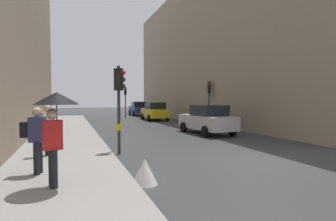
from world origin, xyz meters
TOP-DOWN VIEW (x-y plane):
  - ground_plane at (0.00, 0.00)m, footprint 120.00×120.00m
  - sidewalk_kerb at (-6.35, 6.00)m, footprint 3.40×40.00m
  - building_facade_right at (10.65, 16.67)m, footprint 12.00×32.87m
  - traffic_light_near_right at (-4.33, 2.49)m, footprint 0.44×0.36m
  - traffic_light_far_median at (-0.15, 22.97)m, footprint 0.24×0.43m
  - traffic_light_mid_street at (4.34, 11.49)m, footprint 0.33×0.45m
  - car_blue_van at (2.26, 26.64)m, footprint 2.13×4.26m
  - car_silver_hatchback at (1.77, 6.89)m, footprint 2.23×4.31m
  - car_yellow_taxi at (1.83, 18.09)m, footprint 2.07×4.23m
  - pedestrian_with_umbrella at (-6.44, -1.46)m, footprint 1.00×1.00m
  - pedestrian_with_grey_backpack at (-6.98, -0.14)m, footprint 0.65×0.41m
  - pedestrian_with_black_backpack at (-6.90, 2.37)m, footprint 0.66×0.48m
  - warning_sign_triangle at (-4.38, -1.48)m, footprint 0.64×0.64m

SIDE VIEW (x-z plane):
  - ground_plane at x=0.00m, z-range 0.00..0.00m
  - sidewalk_kerb at x=-6.35m, z-range 0.00..0.16m
  - warning_sign_triangle at x=-4.38m, z-range 0.00..0.65m
  - car_blue_van at x=2.26m, z-range 0.00..1.76m
  - car_silver_hatchback at x=1.77m, z-range 0.00..1.76m
  - car_yellow_taxi at x=1.83m, z-range 0.00..1.76m
  - pedestrian_with_grey_backpack at x=-6.98m, z-range 0.28..2.05m
  - pedestrian_with_black_backpack at x=-6.90m, z-range 0.28..2.05m
  - pedestrian_with_umbrella at x=-6.44m, z-range 0.77..2.91m
  - traffic_light_near_right at x=-4.33m, z-range 0.65..4.05m
  - traffic_light_far_median at x=-0.15m, z-range 0.66..4.15m
  - traffic_light_mid_street at x=4.34m, z-range 0.67..4.22m
  - building_facade_right at x=10.65m, z-range 0.00..13.52m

